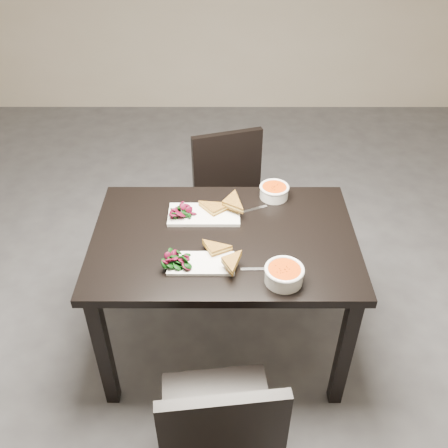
# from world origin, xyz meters

# --- Properties ---
(ground) EXTENTS (5.00, 5.00, 0.00)m
(ground) POSITION_xyz_m (0.00, 0.00, 0.00)
(ground) COLOR #47474C
(ground) RESTS_ON ground
(table) EXTENTS (1.20, 0.80, 0.75)m
(table) POSITION_xyz_m (0.20, -0.48, 0.65)
(table) COLOR black
(table) RESTS_ON ground
(chair_near) EXTENTS (0.46, 0.46, 0.85)m
(chair_near) POSITION_xyz_m (0.19, -1.26, 0.48)
(chair_near) COLOR black
(chair_near) RESTS_ON ground
(chair_far) EXTENTS (0.52, 0.52, 0.85)m
(chair_far) POSITION_xyz_m (0.25, 0.22, 0.48)
(chair_far) COLOR black
(chair_far) RESTS_ON ground
(plate_near) EXTENTS (0.28, 0.14, 0.01)m
(plate_near) POSITION_xyz_m (0.10, -0.67, 0.76)
(plate_near) COLOR white
(plate_near) RESTS_ON table
(sandwich_near) EXTENTS (0.17, 0.16, 0.05)m
(sandwich_near) POSITION_xyz_m (0.17, -0.65, 0.79)
(sandwich_near) COLOR #A97323
(sandwich_near) RESTS_ON plate_near
(salad_near) EXTENTS (0.09, 0.08, 0.04)m
(salad_near) POSITION_xyz_m (0.00, -0.67, 0.78)
(salad_near) COLOR black
(salad_near) RESTS_ON plate_near
(soup_bowl_near) EXTENTS (0.16, 0.16, 0.07)m
(soup_bowl_near) POSITION_xyz_m (0.44, -0.77, 0.79)
(soup_bowl_near) COLOR white
(soup_bowl_near) RESTS_ON table
(cutlery_near) EXTENTS (0.18, 0.02, 0.00)m
(cutlery_near) POSITION_xyz_m (0.36, -0.70, 0.75)
(cutlery_near) COLOR silver
(cutlery_near) RESTS_ON table
(plate_far) EXTENTS (0.34, 0.17, 0.02)m
(plate_far) POSITION_xyz_m (0.10, -0.33, 0.76)
(plate_far) COLOR white
(plate_far) RESTS_ON table
(sandwich_far) EXTENTS (0.21, 0.20, 0.06)m
(sandwich_far) POSITION_xyz_m (0.17, -0.34, 0.79)
(sandwich_far) COLOR #A97323
(sandwich_far) RESTS_ON plate_far
(salad_far) EXTENTS (0.11, 0.10, 0.05)m
(salad_far) POSITION_xyz_m (0.00, -0.33, 0.79)
(salad_far) COLOR black
(salad_far) RESTS_ON plate_far
(soup_bowl_far) EXTENTS (0.15, 0.15, 0.07)m
(soup_bowl_far) POSITION_xyz_m (0.45, -0.17, 0.79)
(soup_bowl_far) COLOR white
(soup_bowl_far) RESTS_ON table
(cutlery_far) EXTENTS (0.17, 0.09, 0.00)m
(cutlery_far) POSITION_xyz_m (0.33, -0.28, 0.75)
(cutlery_far) COLOR silver
(cutlery_far) RESTS_ON table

